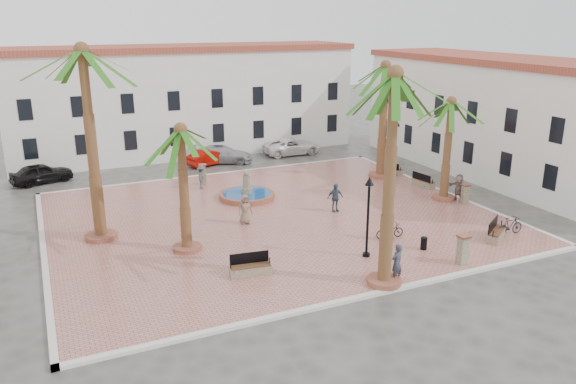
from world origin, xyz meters
The scene contains 36 objects.
ground centered at (0.00, 0.00, 0.00)m, with size 120.00×120.00×0.00m, color #56544F.
plaza centered at (0.00, 0.00, 0.07)m, with size 26.00×22.00×0.15m, color #C17469.
kerb_n centered at (0.00, 11.00, 0.08)m, with size 26.30×0.30×0.16m, color silver.
kerb_s centered at (0.00, -11.00, 0.08)m, with size 26.30×0.30×0.16m, color silver.
kerb_e centered at (13.00, 0.00, 0.08)m, with size 0.30×22.30×0.16m, color silver.
kerb_w centered at (-13.00, 0.00, 0.08)m, with size 0.30×22.30×0.16m, color silver.
building_north centered at (0.00, 19.99, 4.77)m, with size 30.40×7.40×9.50m.
building_east centered at (19.99, 2.00, 4.52)m, with size 7.40×26.40×9.00m.
fountain centered at (-0.15, 4.14, 0.41)m, with size 3.73×3.73×1.93m.
palm_nw centered at (-10.01, 0.70, 9.25)m, with size 5.69×5.69×10.52m.
palm_sw centered at (-6.11, -2.82, 5.78)m, with size 4.89×4.89×6.75m.
palm_s centered at (1.09, -10.40, 8.67)m, with size 5.21×5.21×9.83m.
palm_e centered at (11.75, -1.55, 5.91)m, with size 4.90×4.90×6.89m.
palm_ne centered at (10.97, 4.86, 7.54)m, with size 5.80×5.80×8.75m.
bench_s centered at (-4.16, -7.02, 0.45)m, with size 2.06×0.87×1.05m.
bench_se centered at (9.76, -8.41, 0.45)m, with size 2.02×1.60×1.06m.
bench_e centered at (12.38, 1.46, 0.43)m, with size 0.81×1.92×0.98m.
bench_ne centered at (12.38, 5.30, 0.41)m, with size 0.88×1.84×0.93m.
lamppost_s centered at (2.00, -7.44, 3.00)m, with size 0.46×0.46×4.20m.
lamppost_e centered at (12.40, 5.05, 2.99)m, with size 0.45×0.45×4.19m.
bollard_se centered at (5.82, -10.15, 0.92)m, with size 0.54×0.54×1.48m.
bollard_n centered at (-1.92, 8.51, 0.93)m, with size 0.66×0.66×1.51m.
bollard_e centered at (12.40, -2.85, 0.83)m, with size 0.54×0.54×1.30m.
litter_bin centered at (5.22, -7.93, 0.48)m, with size 0.34×0.34×0.66m, color black.
cyclist_a centered at (1.75, -10.40, 1.06)m, with size 0.66×0.44×1.82m, color #34384A.
bicycle_a centered at (4.49, -5.87, 0.58)m, with size 0.57×1.65×0.87m, color black.
cyclist_b centered at (4.26, -5.98, 1.00)m, with size 0.83×0.64×1.70m, color maroon.
bicycle_b centered at (10.86, -8.27, 0.68)m, with size 0.50×1.78×1.07m, color black.
pedestrian_fountain_a centered at (-1.97, -0.40, 1.04)m, with size 0.87×0.57×1.79m, color #846A55.
pedestrian_fountain_b centered at (3.92, -0.70, 1.06)m, with size 1.06×0.44×1.81m, color #3B4D60.
pedestrian_north centered at (-2.29, 7.56, 1.00)m, with size 1.10×0.63×1.70m, color #46454A.
pedestrian_east centered at (12.39, -2.23, 1.07)m, with size 1.70×0.54×1.83m, color gray.
car_black centered at (-12.58, 14.36, 0.75)m, with size 1.76×4.38×1.49m, color black.
car_red centered at (0.35, 14.32, 0.66)m, with size 1.39×4.00×1.32m, color #9E0A03.
car_silver centered at (1.53, 14.60, 0.73)m, with size 2.04×5.03×1.46m, color #ACABB4.
car_white centered at (8.18, 14.91, 0.71)m, with size 2.37×5.14×1.43m, color white.
Camera 1 is at (-12.59, -29.78, 11.82)m, focal length 35.00 mm.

